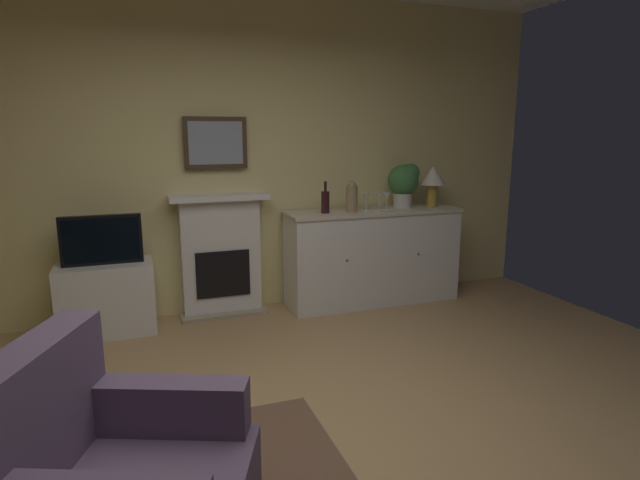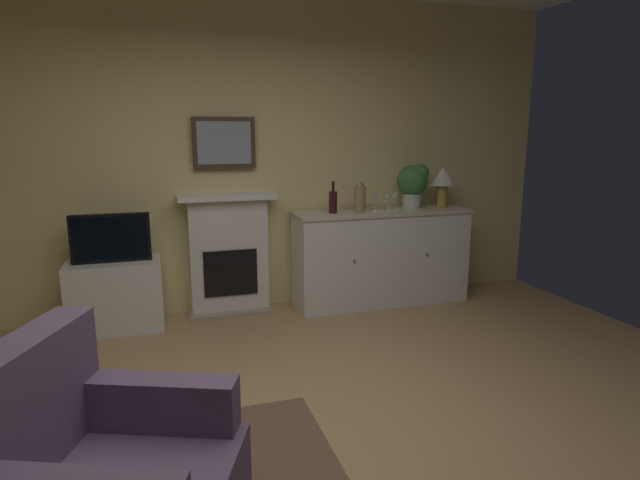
{
  "view_description": "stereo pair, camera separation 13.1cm",
  "coord_description": "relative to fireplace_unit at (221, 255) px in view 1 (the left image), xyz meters",
  "views": [
    {
      "loc": [
        -0.8,
        -2.25,
        1.64
      ],
      "look_at": [
        0.25,
        0.63,
        1.0
      ],
      "focal_mm": 29.24,
      "sensor_mm": 36.0,
      "label": 1
    },
    {
      "loc": [
        -0.68,
        -2.3,
        1.64
      ],
      "look_at": [
        0.25,
        0.63,
        1.0
      ],
      "focal_mm": 29.24,
      "sensor_mm": 36.0,
      "label": 2
    }
  ],
  "objects": [
    {
      "name": "vase_decorative",
      "position": [
        1.19,
        -0.23,
        0.5
      ],
      "size": [
        0.11,
        0.11,
        0.28
      ],
      "color": "#9E7F5B",
      "rests_on": "sideboard_cabinet"
    },
    {
      "name": "wine_bottle",
      "position": [
        0.93,
        -0.2,
        0.47
      ],
      "size": [
        0.08,
        0.08,
        0.29
      ],
      "color": "#331419",
      "rests_on": "sideboard_cabinet"
    },
    {
      "name": "potted_plant_small",
      "position": [
        1.78,
        -0.13,
        0.62
      ],
      "size": [
        0.3,
        0.3,
        0.43
      ],
      "color": "beige",
      "rests_on": "sideboard_cabinet"
    },
    {
      "name": "wine_glass_center",
      "position": [
        1.46,
        -0.24,
        0.48
      ],
      "size": [
        0.07,
        0.07,
        0.16
      ],
      "color": "silver",
      "rests_on": "sideboard_cabinet"
    },
    {
      "name": "ground_plane",
      "position": [
        0.07,
        -2.37,
        -0.6
      ],
      "size": [
        6.34,
        5.05,
        0.1
      ],
      "primitive_type": "cube",
      "color": "tan",
      "rests_on": "ground"
    },
    {
      "name": "tv_cabinet",
      "position": [
        -0.97,
        -0.16,
        -0.25
      ],
      "size": [
        0.75,
        0.42,
        0.59
      ],
      "color": "white",
      "rests_on": "ground_plane"
    },
    {
      "name": "tv_set",
      "position": [
        -0.97,
        -0.19,
        0.24
      ],
      "size": [
        0.62,
        0.07,
        0.4
      ],
      "color": "black",
      "rests_on": "tv_cabinet"
    },
    {
      "name": "sideboard_cabinet",
      "position": [
        1.44,
        -0.18,
        -0.09
      ],
      "size": [
        1.7,
        0.49,
        0.91
      ],
      "color": "white",
      "rests_on": "ground_plane"
    },
    {
      "name": "wall_rear",
      "position": [
        0.07,
        0.13,
        0.88
      ],
      "size": [
        6.34,
        0.06,
        2.85
      ],
      "primitive_type": "cube",
      "color": "#EAD68C",
      "rests_on": "ground_plane"
    },
    {
      "name": "framed_picture",
      "position": [
        -0.0,
        0.05,
        1.0
      ],
      "size": [
        0.55,
        0.04,
        0.45
      ],
      "color": "#473323"
    },
    {
      "name": "fireplace_unit",
      "position": [
        0.0,
        0.0,
        0.0
      ],
      "size": [
        0.87,
        0.3,
        1.1
      ],
      "color": "white",
      "rests_on": "ground_plane"
    },
    {
      "name": "wine_glass_right",
      "position": [
        1.57,
        -0.18,
        0.48
      ],
      "size": [
        0.07,
        0.07,
        0.16
      ],
      "color": "silver",
      "rests_on": "sideboard_cabinet"
    },
    {
      "name": "table_lamp",
      "position": [
        2.07,
        -0.18,
        0.64
      ],
      "size": [
        0.26,
        0.26,
        0.4
      ],
      "color": "#B79338",
      "rests_on": "sideboard_cabinet"
    },
    {
      "name": "wine_glass_left",
      "position": [
        1.35,
        -0.19,
        0.48
      ],
      "size": [
        0.07,
        0.07,
        0.16
      ],
      "color": "silver",
      "rests_on": "sideboard_cabinet"
    }
  ]
}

